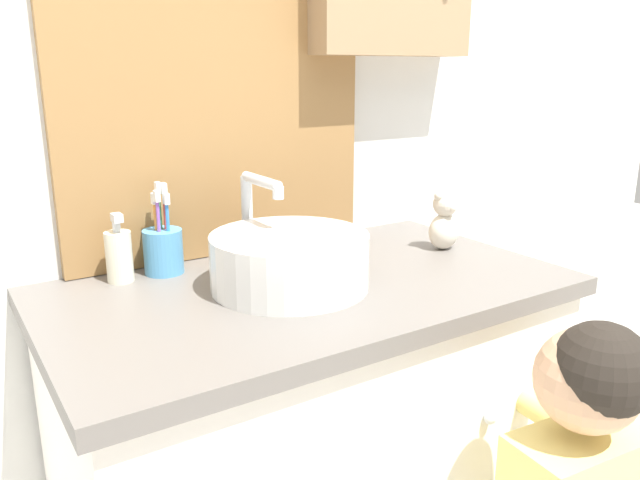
{
  "coord_description": "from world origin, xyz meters",
  "views": [
    {
      "loc": [
        -0.61,
        -0.67,
        1.23
      ],
      "look_at": [
        -0.01,
        0.26,
        0.93
      ],
      "focal_mm": 35.0,
      "sensor_mm": 36.0,
      "label": 1
    }
  ],
  "objects_px": {
    "teddy_bear": "(444,221)",
    "sink_basin": "(289,259)",
    "toothbrush_holder": "(163,248)",
    "soap_dispenser": "(119,255)"
  },
  "relations": [
    {
      "from": "sink_basin",
      "to": "teddy_bear",
      "type": "bearing_deg",
      "value": 3.67
    },
    {
      "from": "sink_basin",
      "to": "soap_dispenser",
      "type": "distance_m",
      "value": 0.33
    },
    {
      "from": "sink_basin",
      "to": "soap_dispenser",
      "type": "height_order",
      "value": "sink_basin"
    },
    {
      "from": "toothbrush_holder",
      "to": "soap_dispenser",
      "type": "relative_size",
      "value": 1.35
    },
    {
      "from": "toothbrush_holder",
      "to": "teddy_bear",
      "type": "distance_m",
      "value": 0.63
    },
    {
      "from": "teddy_bear",
      "to": "sink_basin",
      "type": "bearing_deg",
      "value": -176.33
    },
    {
      "from": "sink_basin",
      "to": "toothbrush_holder",
      "type": "relative_size",
      "value": 1.91
    },
    {
      "from": "teddy_bear",
      "to": "toothbrush_holder",
      "type": "bearing_deg",
      "value": 163.23
    },
    {
      "from": "toothbrush_holder",
      "to": "soap_dispenser",
      "type": "distance_m",
      "value": 0.09
    },
    {
      "from": "toothbrush_holder",
      "to": "teddy_bear",
      "type": "height_order",
      "value": "toothbrush_holder"
    }
  ]
}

